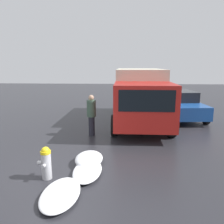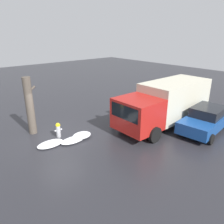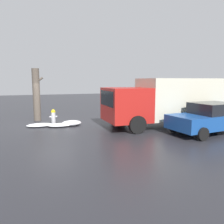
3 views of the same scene
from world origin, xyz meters
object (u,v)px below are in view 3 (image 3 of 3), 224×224
(tree_trunk, at_px, (36,95))
(pedestrian, at_px, (113,107))
(parked_car, at_px, (210,118))
(fire_hydrant, at_px, (53,116))
(delivery_truck, at_px, (168,100))

(tree_trunk, relative_size, pedestrian, 1.96)
(tree_trunk, xyz_separation_m, parked_car, (8.11, -6.68, -0.94))
(tree_trunk, distance_m, pedestrian, 5.13)
(fire_hydrant, height_order, pedestrian, pedestrian)
(delivery_truck, bearing_deg, parked_car, -156.95)
(pedestrian, distance_m, parked_car, 5.72)
(parked_car, bearing_deg, tree_trunk, 44.96)
(tree_trunk, xyz_separation_m, pedestrian, (4.59, -2.18, -0.77))
(delivery_truck, distance_m, parked_car, 2.61)
(fire_hydrant, distance_m, pedestrian, 3.78)
(fire_hydrant, height_order, parked_car, parked_car)
(delivery_truck, relative_size, parked_car, 1.62)
(fire_hydrant, relative_size, delivery_truck, 0.12)
(tree_trunk, height_order, pedestrian, tree_trunk)
(fire_hydrant, distance_m, delivery_truck, 6.94)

